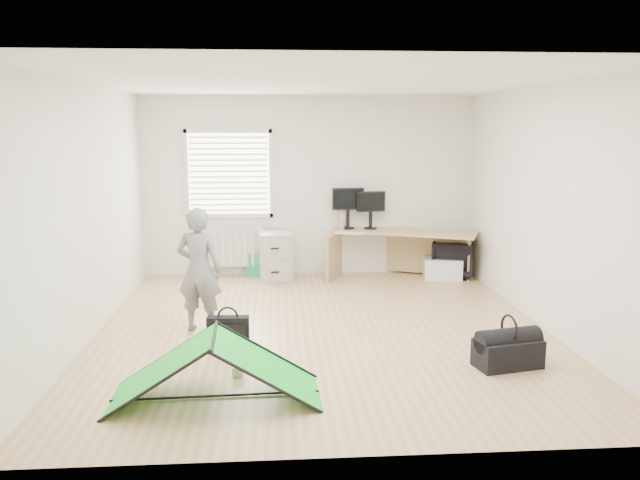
{
  "coord_description": "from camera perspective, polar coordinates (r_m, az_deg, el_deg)",
  "views": [
    {
      "loc": [
        -0.5,
        -6.68,
        2.24
      ],
      "look_at": [
        0.0,
        0.4,
        0.95
      ],
      "focal_mm": 35.0,
      "sensor_mm": 36.0,
      "label": 1
    }
  ],
  "objects": [
    {
      "name": "kite",
      "position": [
        5.37,
        -9.56,
        -11.39
      ],
      "size": [
        1.77,
        0.84,
        0.54
      ],
      "primitive_type": null,
      "rotation": [
        0.0,
        0.0,
        0.04
      ],
      "color": "green",
      "rests_on": "ground"
    },
    {
      "name": "window",
      "position": [
        9.44,
        -8.33,
        6.01
      ],
      "size": [
        1.2,
        0.06,
        1.2
      ],
      "primitive_type": "cube",
      "color": "silver",
      "rests_on": "back_wall"
    },
    {
      "name": "keyboard",
      "position": [
        9.01,
        2.71,
        0.64
      ],
      "size": [
        0.45,
        0.26,
        0.02
      ],
      "primitive_type": "cube",
      "rotation": [
        0.0,
        0.0,
        -0.29
      ],
      "color": "beige",
      "rests_on": "desk"
    },
    {
      "name": "ground",
      "position": [
        7.06,
        0.23,
        -8.19
      ],
      "size": [
        5.5,
        5.5,
        0.0
      ],
      "primitive_type": "plane",
      "color": "tan",
      "rests_on": "ground"
    },
    {
      "name": "monitor_left",
      "position": [
        9.43,
        2.56,
        2.41
      ],
      "size": [
        0.48,
        0.12,
        0.46
      ],
      "primitive_type": "cube",
      "rotation": [
        0.0,
        0.0,
        0.04
      ],
      "color": "black",
      "rests_on": "desk"
    },
    {
      "name": "desk",
      "position": [
        9.43,
        7.63,
        -1.29
      ],
      "size": [
        2.2,
        1.45,
        0.72
      ],
      "primitive_type": "cube",
      "rotation": [
        0.0,
        0.0,
        -0.41
      ],
      "color": "tan",
      "rests_on": "ground"
    },
    {
      "name": "office_chair",
      "position": [
        9.65,
        12.0,
        -1.64
      ],
      "size": [
        0.75,
        0.76,
        0.56
      ],
      "primitive_type": "imported",
      "rotation": [
        0.0,
        0.0,
        2.84
      ],
      "color": "black",
      "rests_on": "ground"
    },
    {
      "name": "white_box",
      "position": [
        5.85,
        -7.47,
        -11.81
      ],
      "size": [
        0.11,
        0.11,
        0.09
      ],
      "primitive_type": "cube",
      "rotation": [
        0.0,
        0.0,
        -0.15
      ],
      "color": "silver",
      "rests_on": "ground"
    },
    {
      "name": "radiator",
      "position": [
        9.54,
        -8.17,
        -0.61
      ],
      "size": [
        1.0,
        0.12,
        0.6
      ],
      "primitive_type": "cube",
      "color": "silver",
      "rests_on": "back_wall"
    },
    {
      "name": "back_wall",
      "position": [
        9.48,
        -1.0,
        4.92
      ],
      "size": [
        5.0,
        0.02,
        2.7
      ],
      "primitive_type": "cube",
      "color": "silver",
      "rests_on": "ground"
    },
    {
      "name": "filing_cabinet",
      "position": [
        9.27,
        -4.14,
        -1.44
      ],
      "size": [
        0.51,
        0.65,
        0.72
      ],
      "primitive_type": "cube",
      "rotation": [
        0.0,
        0.0,
        0.08
      ],
      "color": "#A2A3A7",
      "rests_on": "ground"
    },
    {
      "name": "thermos",
      "position": [
        9.34,
        2.02,
        1.75
      ],
      "size": [
        0.1,
        0.1,
        0.26
      ],
      "primitive_type": "cylinder",
      "rotation": [
        0.0,
        0.0,
        -0.4
      ],
      "color": "#C26C8A",
      "rests_on": "desk"
    },
    {
      "name": "laptop_bag",
      "position": [
        6.56,
        -8.39,
        -8.29
      ],
      "size": [
        0.43,
        0.15,
        0.32
      ],
      "primitive_type": "cube",
      "rotation": [
        0.0,
        0.0,
        -0.04
      ],
      "color": "black",
      "rests_on": "ground"
    },
    {
      "name": "storage_crate",
      "position": [
        9.51,
        11.14,
        -2.57
      ],
      "size": [
        0.6,
        0.46,
        0.31
      ],
      "primitive_type": "cube",
      "rotation": [
        0.0,
        0.0,
        -0.15
      ],
      "color": "white",
      "rests_on": "ground"
    },
    {
      "name": "person",
      "position": [
        6.97,
        -10.99,
        -2.69
      ],
      "size": [
        0.57,
        0.45,
        1.39
      ],
      "primitive_type": "imported",
      "rotation": [
        0.0,
        0.0,
        2.9
      ],
      "color": "slate",
      "rests_on": "ground"
    },
    {
      "name": "duffel_bag",
      "position": [
        6.24,
        16.79,
        -9.88
      ],
      "size": [
        0.67,
        0.44,
        0.27
      ],
      "primitive_type": "cube",
      "rotation": [
        0.0,
        0.0,
        0.22
      ],
      "color": "black",
      "rests_on": "ground"
    },
    {
      "name": "tote_bag",
      "position": [
        9.55,
        -5.83,
        -2.25
      ],
      "size": [
        0.32,
        0.22,
        0.35
      ],
      "primitive_type": "cube",
      "rotation": [
        0.0,
        0.0,
        -0.34
      ],
      "color": "#22A57B",
      "rests_on": "ground"
    },
    {
      "name": "monitor_right",
      "position": [
        9.43,
        4.64,
        2.28
      ],
      "size": [
        0.45,
        0.16,
        0.42
      ],
      "primitive_type": "cube",
      "rotation": [
        0.0,
        0.0,
        0.16
      ],
      "color": "black",
      "rests_on": "desk"
    }
  ]
}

